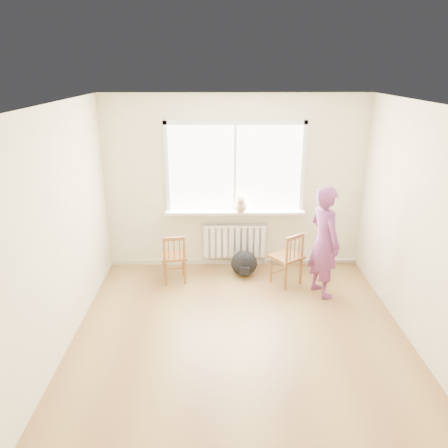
{
  "coord_description": "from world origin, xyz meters",
  "views": [
    {
      "loc": [
        -0.25,
        -4.27,
        3.06
      ],
      "look_at": [
        -0.18,
        1.2,
        1.07
      ],
      "focal_mm": 35.0,
      "sensor_mm": 36.0,
      "label": 1
    }
  ],
  "objects_px": {
    "chair_left": "(174,258)",
    "person": "(324,242)",
    "chair_right": "(289,259)",
    "backpack": "(244,263)",
    "cat": "(241,205)"
  },
  "relations": [
    {
      "from": "chair_right",
      "to": "backpack",
      "type": "bearing_deg",
      "value": -61.52
    },
    {
      "from": "chair_left",
      "to": "chair_right",
      "type": "relative_size",
      "value": 0.93
    },
    {
      "from": "chair_right",
      "to": "person",
      "type": "xyz_separation_m",
      "value": [
        0.43,
        -0.27,
        0.38
      ]
    },
    {
      "from": "person",
      "to": "backpack",
      "type": "distance_m",
      "value": 1.34
    },
    {
      "from": "backpack",
      "to": "person",
      "type": "bearing_deg",
      "value": -28.9
    },
    {
      "from": "chair_left",
      "to": "cat",
      "type": "bearing_deg",
      "value": -166.0
    },
    {
      "from": "chair_right",
      "to": "backpack",
      "type": "distance_m",
      "value": 0.73
    },
    {
      "from": "chair_left",
      "to": "cat",
      "type": "height_order",
      "value": "cat"
    },
    {
      "from": "person",
      "to": "backpack",
      "type": "bearing_deg",
      "value": 39.07
    },
    {
      "from": "person",
      "to": "chair_left",
      "type": "bearing_deg",
      "value": 57.7
    },
    {
      "from": "backpack",
      "to": "chair_right",
      "type": "bearing_deg",
      "value": -26.14
    },
    {
      "from": "chair_left",
      "to": "chair_right",
      "type": "distance_m",
      "value": 1.68
    },
    {
      "from": "chair_right",
      "to": "person",
      "type": "bearing_deg",
      "value": 111.91
    },
    {
      "from": "cat",
      "to": "backpack",
      "type": "height_order",
      "value": "cat"
    },
    {
      "from": "chair_left",
      "to": "person",
      "type": "xyz_separation_m",
      "value": [
        2.11,
        -0.38,
        0.41
      ]
    }
  ]
}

